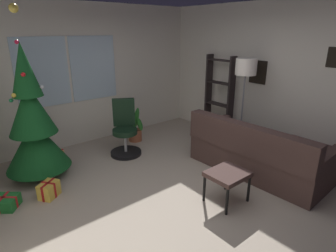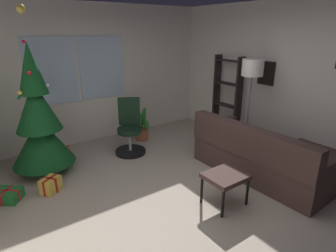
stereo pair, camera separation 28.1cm
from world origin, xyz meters
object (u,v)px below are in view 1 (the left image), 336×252
office_chair (125,133)px  potted_plant (135,129)px  gift_box_gold (49,190)px  gift_box_green (4,202)px  bookshelf (219,101)px  floor_lamp (246,74)px  holiday_tree (33,126)px  footstool (227,176)px  couch (270,154)px  gift_box_red (58,157)px

office_chair → potted_plant: 0.65m
office_chair → gift_box_gold: bearing=-160.0°
gift_box_gold → office_chair: size_ratio=0.32×
gift_box_green → potted_plant: (2.58, 0.87, 0.17)m
bookshelf → gift_box_gold: bearing=-178.5°
potted_plant → floor_lamp: bearing=-54.4°
holiday_tree → floor_lamp: (3.17, -1.38, 0.62)m
holiday_tree → potted_plant: bearing=8.8°
gift_box_gold → holiday_tree: bearing=82.5°
footstool → floor_lamp: floor_lamp is taller
office_chair → floor_lamp: bearing=-36.9°
holiday_tree → gift_box_gold: holiday_tree is taller
footstool → floor_lamp: size_ratio=0.29×
couch → gift_box_gold: 3.33m
gift_box_gold → floor_lamp: 3.59m
couch → footstool: size_ratio=4.21×
gift_box_red → gift_box_green: gift_box_red is taller
gift_box_gold → potted_plant: 2.27m
floor_lamp → gift_box_green: bearing=167.8°
gift_box_red → gift_box_green: 1.33m
gift_box_green → floor_lamp: (3.79, -0.82, 1.38)m
footstool → potted_plant: bearing=84.4°
gift_box_red → holiday_tree: bearing=-140.3°
couch → holiday_tree: (-2.89, 2.17, 0.54)m
holiday_tree → gift_box_gold: 1.00m
gift_box_red → bookshelf: bearing=-16.3°
office_chair → bookshelf: bearing=-13.4°
gift_box_gold → floor_lamp: floor_lamp is taller
holiday_tree → footstool: bearing=-53.3°
couch → holiday_tree: bearing=143.0°
bookshelf → potted_plant: bearing=149.6°
gift_box_green → footstool: bearing=-36.5°
gift_box_gold → bookshelf: size_ratio=0.19×
couch → gift_box_green: couch is taller
floor_lamp → gift_box_gold: bearing=167.8°
gift_box_gold → office_chair: bearing=20.0°
gift_box_red → gift_box_green: bearing=-138.6°
office_chair → bookshelf: 2.09m
gift_box_red → potted_plant: (1.57, -0.01, 0.16)m
gift_box_green → floor_lamp: 4.11m
office_chair → gift_box_red: bearing=158.6°
couch → gift_box_gold: bearing=153.4°
potted_plant → gift_box_red: bearing=179.5°
gift_box_gold → potted_plant: bearing=25.7°
couch → gift_box_red: (-2.50, 2.49, -0.20)m
couch → gift_box_red: couch is taller
holiday_tree → office_chair: holiday_tree is taller
office_chair → bookshelf: (2.00, -0.48, 0.38)m
gift_box_green → bookshelf: bearing=-0.3°
couch → floor_lamp: size_ratio=1.24×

